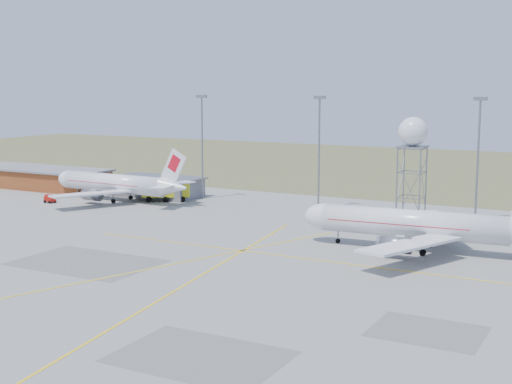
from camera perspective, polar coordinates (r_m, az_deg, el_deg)
The scene contains 12 objects.
ground at distance 70.05m, azimuth -9.24°, elevation -10.12°, with size 400.00×400.00×0.00m, color gray.
grass_strip at distance 197.97m, azimuth 16.22°, elevation 1.70°, with size 400.00×120.00×0.03m, color #535A31.
building_orange at distance 164.03m, azimuth -16.93°, elevation 1.09°, with size 33.00×12.00×4.30m.
building_grey at distance 146.04m, azimuth -8.02°, elevation 0.43°, with size 19.00×10.00×3.90m.
mast_a at distance 140.98m, azimuth -4.33°, elevation 4.33°, with size 2.20×0.50×20.50m.
mast_b at distance 129.27m, azimuth 5.07°, elevation 3.95°, with size 2.20×0.50×20.50m.
mast_c at distance 121.04m, azimuth 17.36°, elevation 3.29°, with size 2.20×0.50×20.50m.
airliner_main at distance 99.10m, azimuth 12.79°, elevation -2.58°, with size 34.23×33.20×11.64m.
airliner_far at distance 141.19m, azimuth -11.09°, elevation 0.64°, with size 32.04×31.14×10.90m.
radar_tower at distance 119.46m, azimuth 12.38°, elevation 2.26°, with size 4.77×4.77×17.25m.
fire_truck at distance 139.69m, azimuth -7.09°, elevation -0.01°, with size 9.43×7.15×3.65m.
baggage_tug at distance 142.31m, azimuth -16.17°, elevation -0.59°, with size 2.08×1.69×1.58m.
Camera 1 is at (40.79, -52.44, 22.21)m, focal length 50.00 mm.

